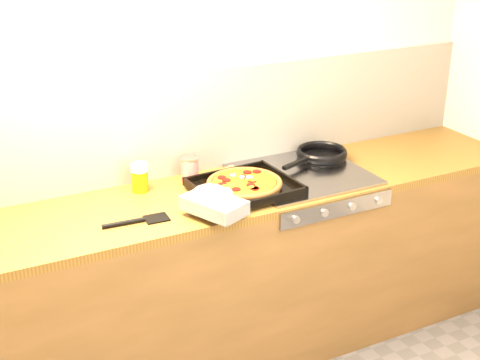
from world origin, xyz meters
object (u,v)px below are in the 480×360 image
tomato_can (190,169)px  juice_glass (140,177)px  pizza_on_tray (235,189)px  frying_pan (321,154)px

tomato_can → juice_glass: bearing=-178.6°
pizza_on_tray → tomato_can: size_ratio=4.94×
juice_glass → pizza_on_tray: bearing=-38.0°
juice_glass → tomato_can: bearing=1.4°
pizza_on_tray → frying_pan: (0.60, 0.22, -0.01)m
frying_pan → juice_glass: 0.95m
tomato_can → juice_glass: (-0.25, -0.01, 0.01)m
pizza_on_tray → frying_pan: bearing=19.9°
frying_pan → juice_glass: size_ratio=3.41×
pizza_on_tray → tomato_can: tomato_can is taller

